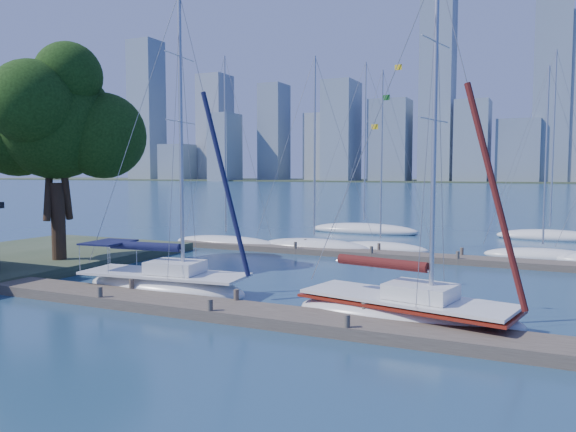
% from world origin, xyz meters
% --- Properties ---
extents(ground, '(700.00, 700.00, 0.00)m').
position_xyz_m(ground, '(0.00, 0.00, 0.00)').
color(ground, navy).
rests_on(ground, ground).
extents(near_dock, '(26.00, 2.00, 0.40)m').
position_xyz_m(near_dock, '(0.00, 0.00, 0.20)').
color(near_dock, '#463D33').
rests_on(near_dock, ground).
extents(far_dock, '(30.00, 1.80, 0.36)m').
position_xyz_m(far_dock, '(2.00, 16.00, 0.18)').
color(far_dock, '#463D33').
rests_on(far_dock, ground).
extents(far_shore, '(800.00, 100.00, 1.50)m').
position_xyz_m(far_shore, '(0.00, 320.00, 0.00)').
color(far_shore, '#38472D').
rests_on(far_shore, ground).
extents(tree, '(8.68, 7.93, 11.82)m').
position_xyz_m(tree, '(-13.31, 4.86, 8.03)').
color(tree, black).
rests_on(tree, ground).
extents(sailboat_navy, '(8.03, 3.30, 13.03)m').
position_xyz_m(sailboat_navy, '(-4.27, 2.13, 1.07)').
color(sailboat_navy, white).
rests_on(sailboat_navy, ground).
extents(sailboat_maroon, '(8.16, 4.07, 12.33)m').
position_xyz_m(sailboat_maroon, '(6.20, 1.80, 0.99)').
color(sailboat_maroon, white).
rests_on(sailboat_maroon, ground).
extents(bg_boat_0, '(8.48, 3.82, 13.56)m').
position_xyz_m(bg_boat_0, '(-10.08, 16.75, 0.26)').
color(bg_boat_0, white).
rests_on(bg_boat_0, ground).
extents(bg_boat_1, '(8.03, 5.15, 13.12)m').
position_xyz_m(bg_boat_1, '(-3.53, 17.22, 0.27)').
color(bg_boat_1, white).
rests_on(bg_boat_1, ground).
extents(bg_boat_2, '(6.64, 3.95, 12.06)m').
position_xyz_m(bg_boat_2, '(0.60, 18.59, 0.24)').
color(bg_boat_2, white).
rests_on(bg_boat_2, ground).
extents(bg_boat_4, '(6.81, 2.56, 11.70)m').
position_xyz_m(bg_boat_4, '(10.30, 19.31, 0.24)').
color(bg_boat_4, white).
rests_on(bg_boat_4, ground).
extents(bg_boat_6, '(9.61, 3.40, 14.86)m').
position_xyz_m(bg_boat_6, '(-3.79, 29.12, 0.29)').
color(bg_boat_6, white).
rests_on(bg_boat_6, ground).
extents(bg_boat_7, '(8.08, 3.73, 14.82)m').
position_xyz_m(bg_boat_7, '(10.69, 30.52, 0.29)').
color(bg_boat_7, white).
rests_on(bg_boat_7, ground).
extents(skyline, '(503.80, 51.31, 121.59)m').
position_xyz_m(skyline, '(18.07, 290.99, 35.78)').
color(skyline, slate).
rests_on(skyline, ground).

